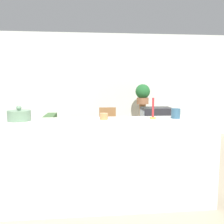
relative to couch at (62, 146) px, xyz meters
name	(u,v)px	position (x,y,z in m)	size (l,w,h in m)	color
ground_plane	(96,193)	(0.57, -1.48, -0.27)	(14.00, 14.00, 0.00)	tan
wall_back	(90,86)	(0.57, 1.95, 1.08)	(9.00, 0.06, 2.70)	silver
couch	(62,146)	(0.00, 0.00, 0.00)	(0.87, 1.93, 0.79)	#476B3D
tv_stand	(156,140)	(1.91, 0.39, -0.04)	(0.81, 0.49, 0.47)	olive
television	(156,119)	(1.91, 0.39, 0.43)	(0.62, 0.46, 0.46)	#232328
wooden_chair	(108,124)	(0.96, 1.13, 0.21)	(0.44, 0.44, 0.86)	olive
plant_stand	(142,122)	(1.87, 1.49, 0.18)	(0.17, 0.17, 0.91)	olive
potted_plant	(143,94)	(1.87, 1.49, 0.90)	(0.36, 0.36, 0.49)	#8E5B3D
foreground_counter	(97,164)	(0.57, -1.83, 0.24)	(2.74, 0.44, 1.04)	silver
decorative_bowl	(19,115)	(-0.27, -1.83, 0.82)	(0.25, 0.25, 0.17)	gray
candle_jar	(104,116)	(0.66, -1.83, 0.80)	(0.09, 0.09, 0.07)	#C6844C
candlestick	(153,112)	(1.22, -1.83, 0.84)	(0.07, 0.07, 0.24)	#B7933D
coffee_tin	(176,113)	(1.50, -1.83, 0.82)	(0.10, 0.10, 0.11)	#335B75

